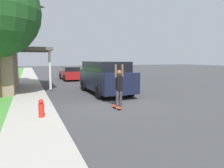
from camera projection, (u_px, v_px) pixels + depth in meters
ground_plane at (111, 104)px, 9.80m from camera, size 120.00×120.00×0.00m
sidewalk at (30, 90)px, 13.89m from camera, size 1.80×80.00×0.10m
suv_parked at (105, 77)px, 12.75m from camera, size 2.21×5.17×2.05m
car_down_street at (70, 73)px, 21.42m from camera, size 1.90×4.44×1.39m
skateboarder at (119, 86)px, 8.83m from camera, size 0.41×0.23×1.96m
skateboard at (116, 107)px, 8.91m from camera, size 0.23×0.80×0.10m
fire_hydrant at (41, 108)px, 7.21m from camera, size 0.20×0.20×0.67m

